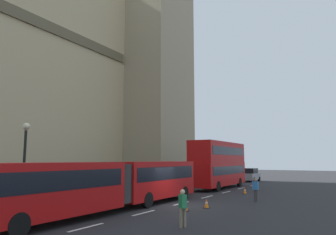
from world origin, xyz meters
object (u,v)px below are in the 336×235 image
(pedestrian_by_kerb, at_px, (255,189))
(traffic_cone_middle, at_px, (207,204))
(traffic_cone_west, at_px, (186,206))
(street_lamp, at_px, (24,159))
(sedan_lead, at_px, (250,175))
(pedestrian_near_cones, at_px, (183,207))
(double_decker_bus, at_px, (219,163))
(traffic_cone_east, at_px, (245,191))
(articulated_bus, at_px, (113,181))

(pedestrian_by_kerb, bearing_deg, traffic_cone_middle, 158.05)
(traffic_cone_west, relative_size, pedestrian_by_kerb, 0.34)
(street_lamp, bearing_deg, traffic_cone_middle, -52.74)
(sedan_lead, height_order, street_lamp, street_lamp)
(traffic_cone_west, distance_m, pedestrian_near_cones, 4.71)
(double_decker_bus, height_order, traffic_cone_middle, double_decker_bus)
(traffic_cone_middle, bearing_deg, pedestrian_by_kerb, -21.95)
(traffic_cone_east, relative_size, street_lamp, 0.11)
(articulated_bus, xyz_separation_m, traffic_cone_middle, (3.95, -4.38, -1.46))
(articulated_bus, distance_m, double_decker_bus, 17.63)
(sedan_lead, bearing_deg, articulated_bus, -179.67)
(sedan_lead, bearing_deg, traffic_cone_east, -166.02)
(double_decker_bus, distance_m, traffic_cone_middle, 14.54)
(articulated_bus, relative_size, sedan_lead, 3.93)
(double_decker_bus, height_order, pedestrian_near_cones, double_decker_bus)
(traffic_cone_middle, xyz_separation_m, traffic_cone_east, (9.66, 0.42, 0.00))
(traffic_cone_west, bearing_deg, street_lamp, 121.38)
(double_decker_bus, relative_size, pedestrian_by_kerb, 6.29)
(sedan_lead, xyz_separation_m, traffic_cone_west, (-28.00, -3.95, -0.63))
(double_decker_bus, xyz_separation_m, traffic_cone_west, (-15.36, -3.77, -2.43))
(traffic_cone_middle, xyz_separation_m, pedestrian_near_cones, (-5.94, -1.38, 0.63))
(double_decker_bus, distance_m, pedestrian_by_kerb, 11.10)
(pedestrian_near_cones, xyz_separation_m, pedestrian_by_kerb, (10.60, -0.49, 0.00))
(traffic_cone_west, height_order, traffic_cone_middle, same)
(double_decker_bus, relative_size, traffic_cone_middle, 18.32)
(double_decker_bus, xyz_separation_m, traffic_cone_middle, (-13.65, -4.39, -2.43))
(articulated_bus, height_order, pedestrian_by_kerb, articulated_bus)
(sedan_lead, distance_m, pedestrian_near_cones, 32.76)
(sedan_lead, distance_m, pedestrian_by_kerb, 22.56)
(double_decker_bus, bearing_deg, sedan_lead, 0.79)
(pedestrian_near_cones, height_order, pedestrian_by_kerb, same)
(articulated_bus, distance_m, traffic_cone_east, 14.26)
(articulated_bus, relative_size, street_lamp, 3.29)
(traffic_cone_west, relative_size, traffic_cone_middle, 1.00)
(traffic_cone_middle, height_order, traffic_cone_east, same)
(traffic_cone_west, relative_size, traffic_cone_east, 1.00)
(articulated_bus, bearing_deg, pedestrian_by_kerb, -36.01)
(double_decker_bus, distance_m, traffic_cone_east, 6.12)
(articulated_bus, height_order, traffic_cone_middle, articulated_bus)
(pedestrian_by_kerb, bearing_deg, traffic_cone_east, 24.72)
(street_lamp, bearing_deg, traffic_cone_east, -27.27)
(sedan_lead, bearing_deg, pedestrian_by_kerb, -163.41)
(traffic_cone_east, xyz_separation_m, pedestrian_by_kerb, (-5.00, -2.30, 0.63))
(traffic_cone_east, height_order, pedestrian_by_kerb, pedestrian_by_kerb)
(sedan_lead, height_order, traffic_cone_east, sedan_lead)
(traffic_cone_middle, xyz_separation_m, street_lamp, (-6.76, 8.89, 2.77))
(traffic_cone_middle, height_order, pedestrian_by_kerb, pedestrian_by_kerb)
(traffic_cone_west, bearing_deg, pedestrian_near_cones, -154.67)
(street_lamp, bearing_deg, pedestrian_by_kerb, -43.31)
(traffic_cone_east, distance_m, pedestrian_near_cones, 15.72)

